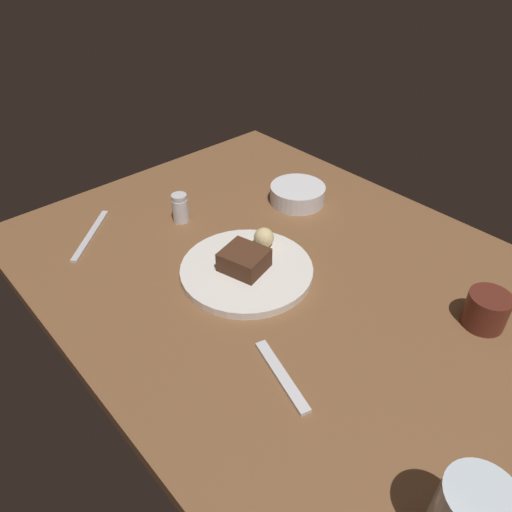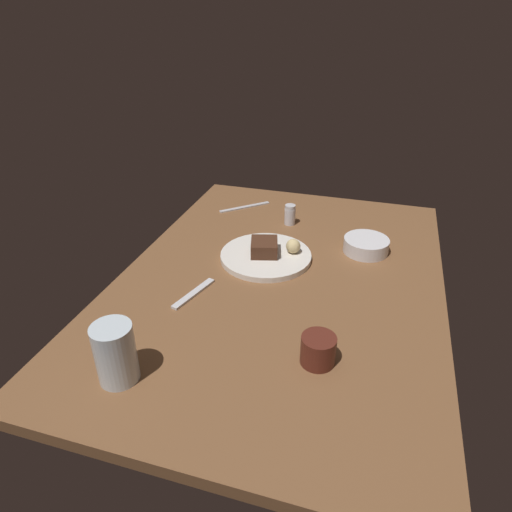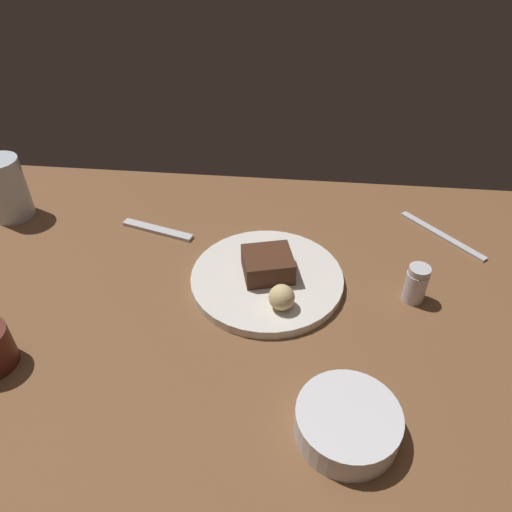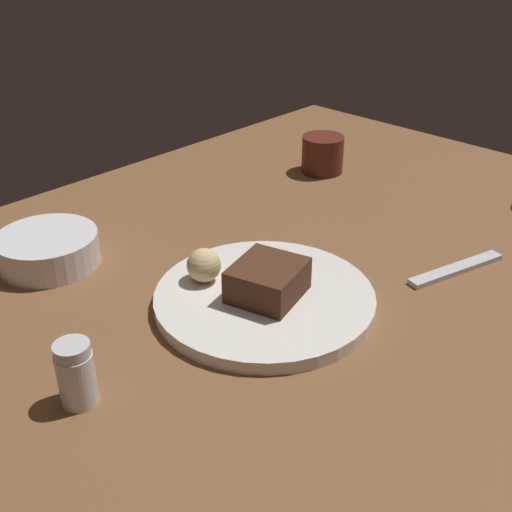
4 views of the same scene
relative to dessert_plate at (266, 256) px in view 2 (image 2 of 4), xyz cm
name	(u,v)px [view 2 (image 2 of 4)]	position (x,y,z in cm)	size (l,w,h in cm)	color
dining_table	(280,282)	(8.68, 6.42, -2.31)	(120.00, 84.00, 3.00)	brown
dessert_plate	(266,256)	(0.00, 0.00, 0.00)	(26.02, 26.02, 1.62)	white
chocolate_cake_slice	(264,247)	(-0.05, -0.52, 2.81)	(8.14, 7.45, 4.01)	#472819
bread_roll	(293,246)	(-2.89, 7.27, 2.88)	(4.15, 4.15, 4.15)	#DBC184
salt_shaker	(290,215)	(-24.30, 1.45, 2.50)	(3.61, 3.61, 6.71)	silver
water_glass	(115,353)	(53.25, -15.10, 5.48)	(7.92, 7.92, 12.58)	silver
side_bowl	(366,245)	(-12.37, 27.07, 1.29)	(13.12, 13.12, 4.19)	silver
coffee_cup	(318,350)	(37.72, 21.44, 2.36)	(7.22, 7.22, 6.35)	#562319
dessert_spoon	(194,293)	(22.68, -12.63, -0.46)	(15.00, 1.80, 0.70)	silver
butter_knife	(245,207)	(-32.56, -16.83, -0.56)	(19.00, 1.40, 0.50)	silver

